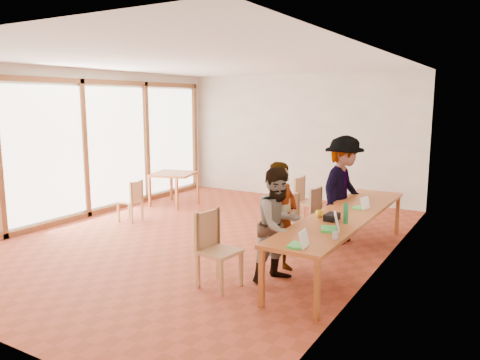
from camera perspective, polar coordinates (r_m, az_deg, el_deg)
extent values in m
plane|color=#A54128|center=(8.28, -4.26, -7.00)|extent=(8.00, 8.00, 0.00)
cube|color=white|center=(11.48, 7.19, 5.24)|extent=(6.00, 0.10, 3.00)
cube|color=white|center=(6.74, 17.01, 1.81)|extent=(0.10, 8.00, 3.00)
cube|color=white|center=(9.98, -18.49, 4.16)|extent=(0.10, 8.00, 3.00)
cube|color=white|center=(7.96, -4.54, 14.31)|extent=(6.00, 8.00, 0.04)
cube|color=#A75825|center=(7.00, 12.69, -4.18)|extent=(0.80, 4.00, 0.05)
cube|color=#A75825|center=(5.52, 2.65, -11.82)|extent=(0.06, 0.06, 0.70)
cube|color=#A75825|center=(8.99, 14.40, -3.64)|extent=(0.06, 0.06, 0.70)
cube|color=#A75825|center=(5.26, 9.38, -13.07)|extent=(0.06, 0.06, 0.70)
cube|color=#A75825|center=(8.83, 18.64, -4.09)|extent=(0.06, 0.06, 0.70)
cube|color=#A75825|center=(10.74, -8.10, 0.75)|extent=(0.90, 0.90, 0.05)
cube|color=#A75825|center=(10.76, -10.97, -1.34)|extent=(0.05, 0.05, 0.70)
cube|color=#A75825|center=(11.34, -8.36, -0.70)|extent=(0.05, 0.05, 0.70)
cube|color=#A75825|center=(10.26, -7.71, -1.78)|extent=(0.05, 0.05, 0.70)
cube|color=#A75825|center=(10.87, -5.16, -1.09)|extent=(0.05, 0.05, 0.70)
cube|color=#DEAC6F|center=(6.04, -2.53, -8.73)|extent=(0.52, 0.52, 0.04)
cube|color=#DEAC6F|center=(6.09, -4.01, -6.00)|extent=(0.11, 0.46, 0.48)
cube|color=#DEAC6F|center=(7.85, 7.20, -4.98)|extent=(0.49, 0.49, 0.04)
cube|color=#DEAC6F|center=(7.91, 6.28, -3.19)|extent=(0.15, 0.38, 0.41)
cube|color=#DEAC6F|center=(8.97, 8.37, -2.83)|extent=(0.45, 0.45, 0.04)
cube|color=#DEAC6F|center=(9.00, 7.26, -1.14)|extent=(0.05, 0.44, 0.46)
cube|color=#DEAC6F|center=(8.28, 10.28, -4.17)|extent=(0.45, 0.45, 0.04)
cube|color=#DEAC6F|center=(8.32, 9.21, -2.47)|extent=(0.09, 0.40, 0.42)
cube|color=#DEAC6F|center=(9.55, -13.26, -2.57)|extent=(0.41, 0.41, 0.04)
cube|color=#DEAC6F|center=(9.40, -12.50, -1.38)|extent=(0.07, 0.38, 0.40)
imported|color=gray|center=(6.49, 5.11, -4.61)|extent=(0.45, 0.61, 1.55)
imported|color=gray|center=(6.16, 4.73, -5.52)|extent=(0.79, 0.89, 1.52)
imported|color=gray|center=(7.99, 12.48, -1.15)|extent=(0.78, 1.22, 1.80)
cube|color=#3AD950|center=(5.35, 6.95, -7.91)|extent=(0.18, 0.24, 0.02)
cube|color=white|center=(5.30, 7.81, -7.14)|extent=(0.08, 0.22, 0.19)
cube|color=#3AD950|center=(6.06, 10.78, -5.90)|extent=(0.28, 0.32, 0.03)
cube|color=white|center=(6.03, 11.74, -5.01)|extent=(0.16, 0.26, 0.23)
cube|color=#3AD950|center=(7.36, 14.44, -3.27)|extent=(0.22, 0.26, 0.02)
cube|color=white|center=(7.30, 15.00, -2.73)|extent=(0.12, 0.22, 0.19)
imported|color=yellow|center=(6.71, 9.70, -4.04)|extent=(0.13, 0.13, 0.09)
cylinder|color=#207C42|center=(6.39, 12.78, -3.99)|extent=(0.07, 0.07, 0.28)
cylinder|color=silver|center=(5.69, 11.53, -6.63)|extent=(0.07, 0.07, 0.09)
cylinder|color=white|center=(7.46, 14.89, -2.99)|extent=(0.08, 0.08, 0.06)
cube|color=#C13A64|center=(7.92, 14.74, -2.42)|extent=(0.05, 0.10, 0.01)
cube|color=black|center=(6.55, 11.14, -4.44)|extent=(0.16, 0.26, 0.09)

